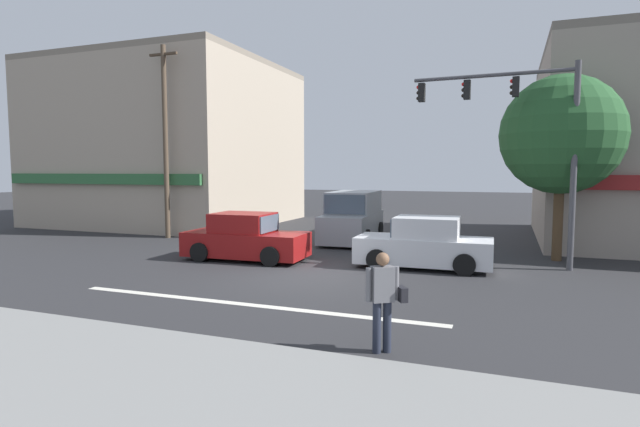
# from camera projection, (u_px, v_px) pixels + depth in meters

# --- Properties ---
(ground_plane) EXTENTS (120.00, 120.00, 0.00)m
(ground_plane) POSITION_uv_depth(u_px,v_px,m) (306.00, 274.00, 14.44)
(ground_plane) COLOR #2B2B2D
(lane_marking_stripe) EXTENTS (9.00, 0.24, 0.01)m
(lane_marking_stripe) POSITION_uv_depth(u_px,v_px,m) (246.00, 304.00, 11.18)
(lane_marking_stripe) COLOR silver
(lane_marking_stripe) RESTS_ON ground
(sidewalk_curb) EXTENTS (40.00, 5.00, 0.16)m
(sidewalk_curb) POSITION_uv_depth(u_px,v_px,m) (58.00, 394.00, 6.51)
(sidewalk_curb) COLOR gray
(sidewalk_curb) RESTS_ON ground
(building_left_block) EXTENTS (12.07, 11.16, 8.94)m
(building_left_block) POSITION_uv_depth(u_px,v_px,m) (172.00, 145.00, 28.91)
(building_left_block) COLOR tan
(building_left_block) RESTS_ON ground
(street_tree) EXTENTS (3.90, 3.90, 6.12)m
(street_tree) POSITION_uv_depth(u_px,v_px,m) (561.00, 135.00, 16.32)
(street_tree) COLOR #4C3823
(street_tree) RESTS_ON ground
(utility_pole_near_left) EXTENTS (1.40, 0.22, 8.43)m
(utility_pole_near_left) POSITION_uv_depth(u_px,v_px,m) (165.00, 139.00, 21.90)
(utility_pole_near_left) COLOR brown
(utility_pole_near_left) RESTS_ON ground
(traffic_light_mast) EXTENTS (4.89, 0.42, 6.20)m
(traffic_light_mast) POSITION_uv_depth(u_px,v_px,m) (528.00, 128.00, 15.17)
(traffic_light_mast) COLOR #47474C
(traffic_light_mast) RESTS_ON ground
(sedan_crossing_rightbound) EXTENTS (4.16, 2.00, 1.58)m
(sedan_crossing_rightbound) POSITION_uv_depth(u_px,v_px,m) (245.00, 239.00, 16.75)
(sedan_crossing_rightbound) COLOR maroon
(sedan_crossing_rightbound) RESTS_ON ground
(sedan_approaching_near) EXTENTS (4.15, 1.97, 1.58)m
(sedan_approaching_near) POSITION_uv_depth(u_px,v_px,m) (424.00, 245.00, 15.37)
(sedan_approaching_near) COLOR silver
(sedan_approaching_near) RESTS_ON ground
(van_crossing_center) EXTENTS (2.26, 4.70, 2.11)m
(van_crossing_center) POSITION_uv_depth(u_px,v_px,m) (353.00, 218.00, 21.11)
(van_crossing_center) COLOR #999EA3
(van_crossing_center) RESTS_ON ground
(pedestrian_foreground_with_bag) EXTENTS (0.66, 0.49, 1.67)m
(pedestrian_foreground_with_bag) POSITION_uv_depth(u_px,v_px,m) (384.00, 296.00, 8.16)
(pedestrian_foreground_with_bag) COLOR #232838
(pedestrian_foreground_with_bag) RESTS_ON ground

